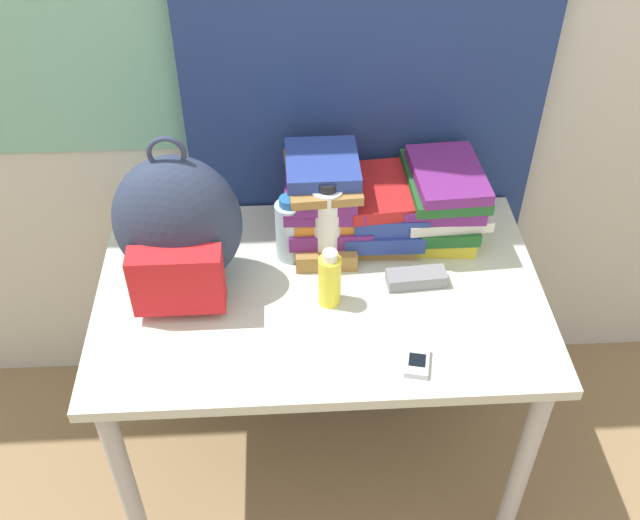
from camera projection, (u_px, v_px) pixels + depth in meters
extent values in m
cube|color=beige|center=(310.00, 19.00, 1.87)|extent=(6.00, 0.05, 2.50)
cube|color=#75B299|center=(124.00, 8.00, 1.80)|extent=(1.10, 0.01, 0.80)
cube|color=navy|center=(368.00, 27.00, 1.84)|extent=(0.96, 0.04, 2.50)
cube|color=beige|center=(320.00, 294.00, 1.90)|extent=(1.13, 0.71, 0.03)
cylinder|color=#B2B2B7|center=(127.00, 487.00, 1.90)|extent=(0.05, 0.05, 0.70)
cylinder|color=#B2B2B7|center=(522.00, 468.00, 1.94)|extent=(0.05, 0.05, 0.70)
cylinder|color=#B2B2B7|center=(153.00, 316.00, 2.35)|extent=(0.05, 0.05, 0.70)
cylinder|color=#B2B2B7|center=(473.00, 304.00, 2.39)|extent=(0.05, 0.05, 0.70)
ellipsoid|color=#2D3851|center=(178.00, 223.00, 1.80)|extent=(0.31, 0.20, 0.37)
cube|color=red|center=(177.00, 280.00, 1.75)|extent=(0.22, 0.07, 0.17)
torus|color=#2D3851|center=(167.00, 154.00, 1.67)|extent=(0.09, 0.01, 0.09)
cube|color=olive|center=(324.00, 232.00, 2.02)|extent=(0.16, 0.27, 0.05)
cube|color=#6B2370|center=(328.00, 216.00, 2.00)|extent=(0.22, 0.24, 0.05)
cube|color=orange|center=(329.00, 205.00, 1.97)|extent=(0.19, 0.22, 0.03)
cube|color=#6B2370|center=(324.00, 193.00, 1.96)|extent=(0.22, 0.25, 0.04)
cube|color=#6B2370|center=(324.00, 184.00, 1.93)|extent=(0.15, 0.23, 0.03)
cube|color=olive|center=(322.00, 177.00, 1.90)|extent=(0.19, 0.25, 0.02)
cube|color=navy|center=(322.00, 164.00, 1.89)|extent=(0.19, 0.21, 0.04)
cube|color=olive|center=(381.00, 229.00, 2.05)|extent=(0.19, 0.23, 0.03)
cube|color=navy|center=(380.00, 217.00, 2.02)|extent=(0.21, 0.26, 0.05)
cube|color=navy|center=(387.00, 205.00, 1.98)|extent=(0.19, 0.23, 0.05)
cube|color=red|center=(386.00, 190.00, 1.96)|extent=(0.23, 0.25, 0.03)
cube|color=yellow|center=(435.00, 227.00, 2.04)|extent=(0.22, 0.22, 0.05)
cube|color=#1E5623|center=(443.00, 212.00, 2.02)|extent=(0.16, 0.26, 0.04)
cube|color=silver|center=(443.00, 204.00, 1.99)|extent=(0.23, 0.23, 0.03)
cube|color=#6B2370|center=(440.00, 194.00, 1.97)|extent=(0.22, 0.23, 0.04)
cube|color=#1E5623|center=(444.00, 181.00, 1.95)|extent=(0.20, 0.28, 0.03)
cube|color=#6B2370|center=(448.00, 174.00, 1.92)|extent=(0.19, 0.26, 0.03)
cylinder|color=silver|center=(289.00, 231.00, 1.93)|extent=(0.07, 0.07, 0.17)
cylinder|color=#286BB7|center=(288.00, 202.00, 1.87)|extent=(0.05, 0.05, 0.02)
cylinder|color=white|center=(327.00, 225.00, 1.91)|extent=(0.08, 0.08, 0.22)
cylinder|color=black|center=(327.00, 185.00, 1.82)|extent=(0.05, 0.05, 0.02)
cylinder|color=yellow|center=(330.00, 281.00, 1.81)|extent=(0.06, 0.06, 0.14)
cylinder|color=white|center=(330.00, 256.00, 1.76)|extent=(0.04, 0.04, 0.02)
cube|color=#B7BCC6|center=(417.00, 362.00, 1.70)|extent=(0.07, 0.10, 0.02)
cube|color=black|center=(417.00, 360.00, 1.69)|extent=(0.05, 0.05, 0.00)
cube|color=gray|center=(416.00, 278.00, 1.89)|extent=(0.15, 0.07, 0.04)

